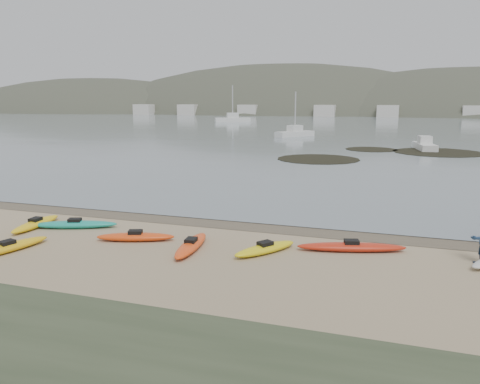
% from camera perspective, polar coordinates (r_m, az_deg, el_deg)
% --- Properties ---
extents(ground, '(600.00, 600.00, 0.00)m').
position_cam_1_polar(ground, '(22.69, -0.00, -3.72)').
color(ground, tan).
rests_on(ground, ground).
extents(wet_sand, '(60.00, 60.00, 0.00)m').
position_cam_1_polar(wet_sand, '(22.41, -0.24, -3.90)').
color(wet_sand, brown).
rests_on(wet_sand, ground).
extents(water, '(1200.00, 1200.00, 0.00)m').
position_cam_1_polar(water, '(320.96, 17.17, 9.67)').
color(water, slate).
rests_on(water, ground).
extents(kayaks, '(21.34, 7.81, 0.34)m').
position_cam_1_polar(kayaks, '(19.36, -6.34, -5.90)').
color(kayaks, silver).
rests_on(kayaks, ground).
extents(kelp_mats, '(20.83, 19.16, 0.04)m').
position_cam_1_polar(kelp_mats, '(53.53, 17.66, 4.44)').
color(kelp_mats, black).
rests_on(kelp_mats, water).
extents(moored_boats, '(99.11, 82.74, 1.29)m').
position_cam_1_polar(moored_boats, '(106.35, 19.85, 7.71)').
color(moored_boats, silver).
rests_on(moored_boats, ground).
extents(far_hills, '(550.00, 135.00, 80.00)m').
position_cam_1_polar(far_hills, '(218.34, 26.70, 4.29)').
color(far_hills, '#384235').
rests_on(far_hills, ground).
extents(far_town, '(199.00, 5.00, 4.00)m').
position_cam_1_polar(far_town, '(165.88, 18.10, 9.33)').
color(far_town, beige).
rests_on(far_town, ground).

